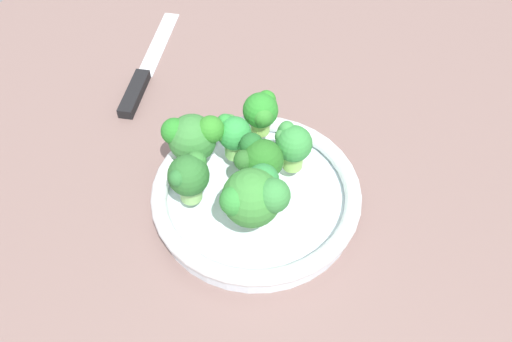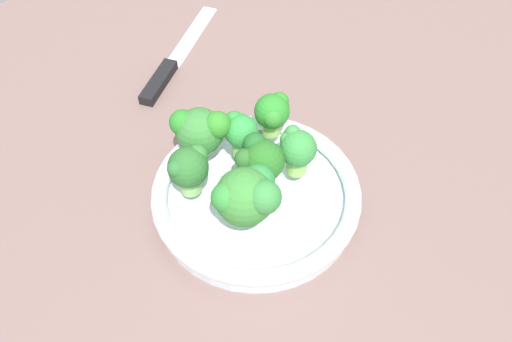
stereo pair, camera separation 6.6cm
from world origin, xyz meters
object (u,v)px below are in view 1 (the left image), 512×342
at_px(broccoli_floret_2, 262,111).
at_px(knife, 144,74).
at_px(broccoli_floret_1, 189,176).
at_px(broccoli_floret_5, 258,158).
at_px(broccoli_floret_6, 254,196).
at_px(broccoli_floret_4, 292,143).
at_px(broccoli_floret_3, 194,136).
at_px(broccoli_floret_0, 233,134).
at_px(bowl, 256,196).

bearing_deg(broccoli_floret_2, knife, 87.92).
xyz_separation_m(broccoli_floret_1, knife, (0.15, 0.24, -0.07)).
bearing_deg(broccoli_floret_2, broccoli_floret_5, -146.12).
relative_size(broccoli_floret_6, knife, 0.33).
bearing_deg(broccoli_floret_4, broccoli_floret_3, 122.72).
bearing_deg(knife, broccoli_floret_0, -105.08).
distance_m(broccoli_floret_4, broccoli_floret_5, 0.05).
bearing_deg(broccoli_floret_2, broccoli_floret_0, 175.47).
height_order(broccoli_floret_5, broccoli_floret_6, broccoli_floret_6).
xyz_separation_m(bowl, broccoli_floret_3, (-0.01, 0.09, 0.06)).
relative_size(bowl, broccoli_floret_5, 4.07).
bearing_deg(broccoli_floret_1, knife, 58.22).
bearing_deg(broccoli_floret_6, broccoli_floret_4, 10.57).
xyz_separation_m(broccoli_floret_3, broccoli_floret_4, (0.07, -0.10, -0.00)).
distance_m(bowl, broccoli_floret_6, 0.09).
relative_size(broccoli_floret_1, knife, 0.27).
xyz_separation_m(bowl, broccoli_floret_4, (0.06, -0.01, 0.06)).
relative_size(broccoli_floret_1, broccoli_floret_3, 0.95).
height_order(broccoli_floret_2, broccoli_floret_5, broccoli_floret_5).
relative_size(broccoli_floret_5, knife, 0.26).
height_order(broccoli_floret_0, broccoli_floret_3, broccoli_floret_3).
distance_m(broccoli_floret_1, broccoli_floret_4, 0.13).
bearing_deg(broccoli_floret_6, broccoli_floret_1, 102.01).
distance_m(broccoli_floret_1, broccoli_floret_3, 0.06).
distance_m(bowl, broccoli_floret_0, 0.08).
height_order(bowl, broccoli_floret_2, broccoli_floret_2).
height_order(broccoli_floret_2, broccoli_floret_4, broccoli_floret_4).
relative_size(broccoli_floret_0, broccoli_floret_1, 0.92).
bearing_deg(broccoli_floret_5, broccoli_floret_4, -22.37).
distance_m(broccoli_floret_2, broccoli_floret_4, 0.07).
bearing_deg(broccoli_floret_0, broccoli_floret_1, -176.84).
height_order(broccoli_floret_3, broccoli_floret_5, broccoli_floret_3).
relative_size(broccoli_floret_2, knife, 0.25).
relative_size(bowl, broccoli_floret_1, 4.01).
relative_size(broccoli_floret_4, broccoli_floret_6, 0.78).
bearing_deg(broccoli_floret_1, broccoli_floret_4, -28.96).
relative_size(broccoli_floret_0, broccoli_floret_4, 0.95).
height_order(bowl, broccoli_floret_0, broccoli_floret_0).
height_order(broccoli_floret_4, knife, broccoli_floret_4).
bearing_deg(broccoli_floret_2, broccoli_floret_4, -110.30).
distance_m(broccoli_floret_3, broccoli_floret_5, 0.09).
relative_size(broccoli_floret_4, broccoli_floret_5, 0.98).
xyz_separation_m(broccoli_floret_2, broccoli_floret_6, (-0.12, -0.08, 0.01)).
distance_m(bowl, broccoli_floret_2, 0.11).
height_order(broccoli_floret_0, broccoli_floret_4, broccoli_floret_4).
xyz_separation_m(broccoli_floret_5, broccoli_floret_6, (-0.05, -0.04, 0.01)).
bearing_deg(broccoli_floret_2, broccoli_floret_6, -145.86).
xyz_separation_m(broccoli_floret_3, knife, (0.10, 0.20, -0.07)).
relative_size(broccoli_floret_0, knife, 0.25).
relative_size(broccoli_floret_3, broccoli_floret_6, 0.85).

